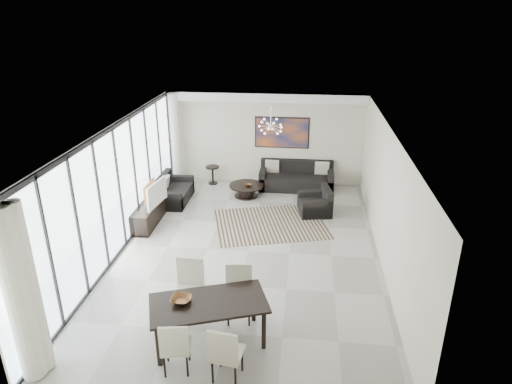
# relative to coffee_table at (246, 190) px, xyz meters

# --- Properties ---
(room_shell) EXTENTS (6.00, 9.00, 2.90)m
(room_shell) POSITION_rel_coffee_table_xyz_m (0.93, -3.25, 1.25)
(room_shell) COLOR #A8A39B
(room_shell) RESTS_ON ground
(window_wall) EXTENTS (0.37, 8.95, 2.90)m
(window_wall) POSITION_rel_coffee_table_xyz_m (-2.39, -3.25, 1.27)
(window_wall) COLOR silver
(window_wall) RESTS_ON floor
(soffit) EXTENTS (5.98, 0.40, 0.26)m
(soffit) POSITION_rel_coffee_table_xyz_m (0.46, 1.05, 2.57)
(soffit) COLOR white
(soffit) RESTS_ON room_shell
(painting) EXTENTS (1.68, 0.04, 0.98)m
(painting) POSITION_rel_coffee_table_xyz_m (0.96, 1.22, 1.45)
(painting) COLOR #BB5619
(painting) RESTS_ON room_shell
(chandelier) EXTENTS (0.66, 0.66, 0.71)m
(chandelier) POSITION_rel_coffee_table_xyz_m (0.76, -0.75, 2.15)
(chandelier) COLOR silver
(chandelier) RESTS_ON room_shell
(rug) EXTENTS (3.26, 2.81, 0.01)m
(rug) POSITION_rel_coffee_table_xyz_m (0.87, -1.78, -0.20)
(rug) COLOR black
(rug) RESTS_ON floor
(coffee_table) EXTENTS (1.02, 1.02, 0.36)m
(coffee_table) POSITION_rel_coffee_table_xyz_m (0.00, 0.00, 0.00)
(coffee_table) COLOR black
(coffee_table) RESTS_ON floor
(bowl_coffee) EXTENTS (0.23, 0.23, 0.07)m
(bowl_coffee) POSITION_rel_coffee_table_xyz_m (0.07, -0.07, 0.19)
(bowl_coffee) COLOR brown
(bowl_coffee) RESTS_ON coffee_table
(sofa_main) EXTENTS (2.26, 0.93, 0.82)m
(sofa_main) POSITION_rel_coffee_table_xyz_m (1.46, 0.82, 0.08)
(sofa_main) COLOR black
(sofa_main) RESTS_ON floor
(loveseat) EXTENTS (0.85, 1.51, 0.75)m
(loveseat) POSITION_rel_coffee_table_xyz_m (-2.08, -0.60, 0.05)
(loveseat) COLOR black
(loveseat) RESTS_ON floor
(armchair) EXTENTS (0.97, 1.00, 0.73)m
(armchair) POSITION_rel_coffee_table_xyz_m (2.05, -0.98, 0.05)
(armchair) COLOR black
(armchair) RESTS_ON floor
(side_table) EXTENTS (0.42, 0.42, 0.58)m
(side_table) POSITION_rel_coffee_table_xyz_m (-1.19, 0.90, 0.19)
(side_table) COLOR black
(side_table) RESTS_ON floor
(tv_console) EXTENTS (0.49, 1.73, 0.54)m
(tv_console) POSITION_rel_coffee_table_xyz_m (-2.30, -2.04, 0.07)
(tv_console) COLOR black
(tv_console) RESTS_ON floor
(television) EXTENTS (0.27, 1.08, 0.61)m
(television) POSITION_rel_coffee_table_xyz_m (-2.14, -2.07, 0.65)
(television) COLOR gray
(television) RESTS_ON tv_console
(dining_table) EXTENTS (2.12, 1.54, 0.80)m
(dining_table) POSITION_rel_coffee_table_xyz_m (0.21, -6.35, 0.51)
(dining_table) COLOR black
(dining_table) RESTS_ON floor
(dining_chair_sw) EXTENTS (0.50, 0.50, 0.95)m
(dining_chair_sw) POSITION_rel_coffee_table_xyz_m (-0.16, -7.12, 0.35)
(dining_chair_sw) COLOR beige
(dining_chair_sw) RESTS_ON floor
(dining_chair_se) EXTENTS (0.52, 0.52, 1.00)m
(dining_chair_se) POSITION_rel_coffee_table_xyz_m (0.63, -7.21, 0.37)
(dining_chair_se) COLOR beige
(dining_chair_se) RESTS_ON floor
(dining_chair_nw) EXTENTS (0.52, 0.52, 1.09)m
(dining_chair_nw) POSITION_rel_coffee_table_xyz_m (-0.32, -5.58, 0.43)
(dining_chair_nw) COLOR beige
(dining_chair_nw) RESTS_ON floor
(dining_chair_ne) EXTENTS (0.53, 0.53, 1.04)m
(dining_chair_ne) POSITION_rel_coffee_table_xyz_m (0.60, -5.62, 0.39)
(dining_chair_ne) COLOR beige
(dining_chair_ne) RESTS_ON floor
(bowl_dining) EXTENTS (0.36, 0.36, 0.08)m
(bowl_dining) POSITION_rel_coffee_table_xyz_m (-0.24, -6.39, 0.64)
(bowl_dining) COLOR brown
(bowl_dining) RESTS_ON dining_table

